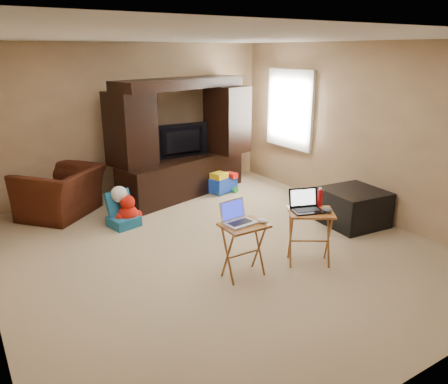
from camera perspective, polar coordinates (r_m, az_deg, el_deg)
floor at (r=5.54m, az=-1.12°, el=-7.35°), size 5.50×5.50×0.00m
ceiling at (r=5.00m, az=-1.30°, el=19.49°), size 5.50×5.50×0.00m
wall_back at (r=7.57m, az=-12.21°, el=9.11°), size 5.00×0.00×5.00m
wall_front at (r=3.21m, az=25.28°, el=-4.28°), size 5.00×0.00×5.00m
wall_right at (r=6.74m, az=17.45°, el=7.63°), size 0.00×5.50×5.50m
window_pane at (r=7.78m, az=8.69°, el=10.66°), size 0.00×1.20×1.20m
window_frame at (r=7.77m, az=8.58°, el=10.65°), size 0.06×1.14×1.34m
entertainment_center at (r=7.33m, az=-5.45°, el=6.95°), size 2.45×1.23×1.95m
television at (r=7.29m, az=-5.27°, el=6.59°), size 0.99×0.15×0.57m
recliner at (r=6.94m, az=-20.51°, el=-0.03°), size 1.46×1.45×0.71m
child_rocker at (r=6.27m, az=-13.07°, el=-2.26°), size 0.46×0.50×0.50m
plush_toy at (r=6.32m, az=-12.43°, el=-2.28°), size 0.40×0.34×0.45m
push_toy at (r=7.60m, az=-0.09°, el=1.32°), size 0.58×0.49×0.37m
ottoman at (r=6.46m, az=16.50°, el=-1.90°), size 0.85×0.85×0.50m
tray_table_left at (r=4.78m, az=2.57°, el=-7.63°), size 0.47×0.38×0.61m
tray_table_right at (r=5.14m, az=11.09°, el=-5.86°), size 0.63×0.60×0.64m
laptop_left at (r=4.61m, az=2.13°, el=-2.81°), size 0.35×0.30×0.24m
laptop_right at (r=4.96m, az=10.90°, el=-1.22°), size 0.41×0.37×0.24m
mouse_left at (r=4.69m, az=5.03°, el=-3.73°), size 0.12×0.14×0.05m
mouse_right at (r=5.02m, az=13.35°, el=-2.31°), size 0.10×0.14×0.05m
water_bottle at (r=5.17m, az=12.39°, el=-0.77°), size 0.06×0.06×0.20m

